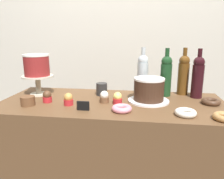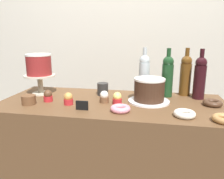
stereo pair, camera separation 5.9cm
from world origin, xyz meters
TOP-DOWN VIEW (x-y plane):
  - back_wall at (0.00, 0.88)m, footprint 6.00×0.05m
  - display_counter at (0.00, 0.00)m, footprint 1.41×0.61m
  - cake_stand_pedestal at (-0.53, 0.09)m, footprint 0.21×0.21m
  - white_layer_cake at (-0.53, 0.09)m, footprint 0.17×0.17m
  - silver_serving_platter at (0.23, 0.04)m, footprint 0.26×0.26m
  - chocolate_round_cake at (0.23, 0.04)m, footprint 0.19×0.19m
  - wine_bottle_clear at (0.18, 0.25)m, footprint 0.08×0.08m
  - wine_bottle_dark_red at (0.55, 0.18)m, footprint 0.08×0.08m
  - wine_bottle_amber at (0.47, 0.25)m, footprint 0.08×0.08m
  - wine_bottle_green at (0.34, 0.20)m, footprint 0.08×0.08m
  - cupcake_caramel at (-0.25, -0.10)m, footprint 0.06×0.06m
  - cupcake_lemon at (0.04, -0.04)m, footprint 0.06×0.06m
  - cupcake_vanilla at (-0.05, -0.02)m, footprint 0.06×0.06m
  - cupcake_chocolate at (-0.40, -0.06)m, footprint 0.06×0.06m
  - donut_chocolate at (0.60, 0.04)m, footprint 0.11×0.11m
  - donut_pink at (0.08, -0.17)m, footprint 0.11×0.11m
  - donut_sugar at (0.41, -0.19)m, footprint 0.11×0.11m
  - donut_maple at (0.59, -0.22)m, footprint 0.11×0.11m
  - cookie_stack at (-0.49, -0.14)m, footprint 0.08×0.08m
  - price_sign_chalkboard at (-0.14, -0.18)m, footprint 0.07×0.01m
  - coffee_cup_ceramic at (-0.09, 0.15)m, footprint 0.08×0.08m

SIDE VIEW (x-z plane):
  - display_counter at x=0.00m, z-range 0.00..0.93m
  - silver_serving_platter at x=0.23m, z-range 0.93..0.94m
  - donut_chocolate at x=0.60m, z-range 0.93..0.96m
  - donut_pink at x=0.08m, z-range 0.93..0.96m
  - donut_sugar at x=0.41m, z-range 0.93..0.96m
  - donut_maple at x=0.59m, z-range 0.93..0.96m
  - price_sign_chalkboard at x=-0.14m, z-range 0.93..0.98m
  - cookie_stack at x=-0.49m, z-range 0.93..0.98m
  - cupcake_caramel at x=-0.25m, z-range 0.93..1.00m
  - cupcake_lemon at x=0.04m, z-range 0.93..1.00m
  - cupcake_vanilla at x=-0.05m, z-range 0.93..1.00m
  - cupcake_chocolate at x=-0.40m, z-range 0.93..1.00m
  - coffee_cup_ceramic at x=-0.09m, z-range 0.93..1.01m
  - chocolate_round_cake at x=0.23m, z-range 0.94..1.08m
  - cake_stand_pedestal at x=-0.53m, z-range 0.95..1.09m
  - wine_bottle_clear at x=0.18m, z-range 0.91..1.24m
  - wine_bottle_dark_red at x=0.55m, z-range 0.91..1.24m
  - wine_bottle_amber at x=0.47m, z-range 0.91..1.24m
  - wine_bottle_green at x=0.34m, z-range 0.91..1.24m
  - white_layer_cake at x=-0.53m, z-range 1.07..1.21m
  - back_wall at x=0.00m, z-range 0.00..2.60m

